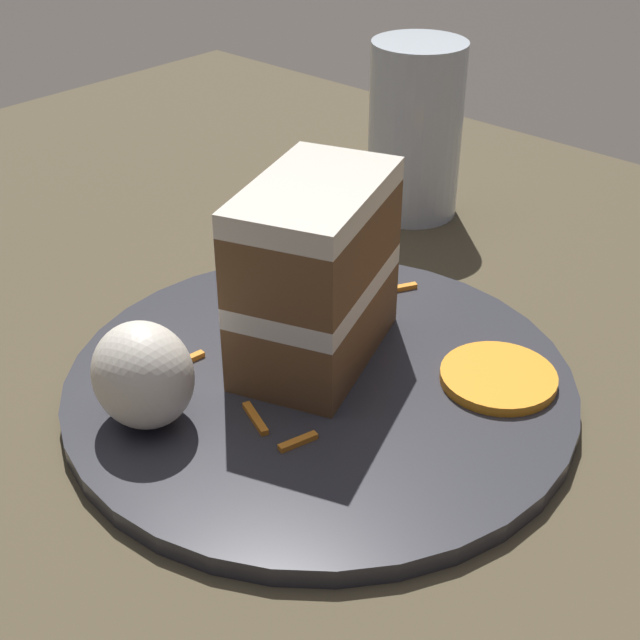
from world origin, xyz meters
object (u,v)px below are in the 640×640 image
object	(u,v)px
cake_slice	(315,273)
cream_dollop	(140,373)
plate	(320,384)
orange_garnish	(498,377)
drinking_glass	(414,142)

from	to	relation	value
cake_slice	cream_dollop	world-z (taller)	cake_slice
plate	orange_garnish	size ratio (longest dim) A/B	4.41
plate	drinking_glass	xyz separation A→B (m)	(0.11, -0.22, 0.05)
cake_slice	orange_garnish	size ratio (longest dim) A/B	1.89
plate	cream_dollop	distance (m)	0.10
orange_garnish	drinking_glass	world-z (taller)	drinking_glass
cake_slice	drinking_glass	size ratio (longest dim) A/B	0.92
cake_slice	orange_garnish	distance (m)	0.11
cream_dollop	drinking_glass	bearing A→B (deg)	-78.20
orange_garnish	cream_dollop	bearing A→B (deg)	51.69
plate	cream_dollop	size ratio (longest dim) A/B	5.01
cake_slice	drinking_glass	bearing A→B (deg)	-86.43
plate	cream_dollop	xyz separation A→B (m)	(0.04, 0.09, 0.03)
cream_dollop	drinking_glass	world-z (taller)	drinking_glass
cake_slice	cream_dollop	xyz separation A→B (m)	(0.02, 0.10, -0.02)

